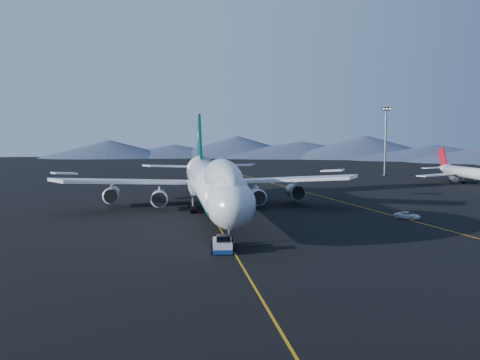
{
  "coord_description": "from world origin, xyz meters",
  "views": [
    {
      "loc": [
        -8.53,
        -96.15,
        14.87
      ],
      "look_at": [
        5.64,
        2.98,
        6.0
      ],
      "focal_mm": 40.0,
      "sensor_mm": 36.0,
      "label": 1
    }
  ],
  "objects": [
    {
      "name": "ground",
      "position": [
        0.0,
        0.0,
        0.0
      ],
      "size": [
        500.0,
        500.0,
        0.0
      ],
      "primitive_type": "plane",
      "color": "black",
      "rests_on": "ground"
    },
    {
      "name": "taxiway_line_main",
      "position": [
        0.0,
        0.0,
        0.01
      ],
      "size": [
        0.25,
        220.0,
        0.01
      ],
      "primitive_type": "cube",
      "color": "#CD8A0C",
      "rests_on": "ground"
    },
    {
      "name": "taxiway_line_side",
      "position": [
        30.0,
        10.0,
        0.01
      ],
      "size": [
        28.08,
        198.09,
        0.01
      ],
      "primitive_type": "cube",
      "rotation": [
        0.0,
        0.0,
        0.14
      ],
      "color": "#CD8A0C",
      "rests_on": "ground"
    },
    {
      "name": "boeing_747",
      "position": [
        0.0,
        0.03,
        5.81
      ],
      "size": [
        59.62,
        72.43,
        19.37
      ],
      "color": "silver",
      "rests_on": "ground"
    },
    {
      "name": "pushback_tug",
      "position": [
        -1.36,
        -30.28,
        0.68
      ],
      "size": [
        3.19,
        5.14,
        2.15
      ],
      "rotation": [
        0.0,
        0.0,
        -0.09
      ],
      "color": "silver",
      "rests_on": "ground"
    },
    {
      "name": "second_jet",
      "position": [
        79.79,
        47.74,
        3.16
      ],
      "size": [
        32.49,
        36.7,
        10.44
      ],
      "rotation": [
        0.0,
        0.0,
        0.2
      ],
      "color": "silver",
      "rests_on": "ground"
    },
    {
      "name": "service_van",
      "position": [
        33.13,
        -9.76,
        0.62
      ],
      "size": [
        4.41,
        4.76,
        1.24
      ],
      "primitive_type": "imported",
      "rotation": [
        0.0,
        0.0,
        0.68
      ],
      "color": "silver",
      "rests_on": "ground"
    },
    {
      "name": "floodlight_mast",
      "position": [
        66.99,
        78.8,
        11.94
      ],
      "size": [
        2.91,
        2.18,
        23.57
      ],
      "rotation": [
        0.0,
        0.0,
        -0.44
      ],
      "color": "black",
      "rests_on": "ground"
    }
  ]
}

